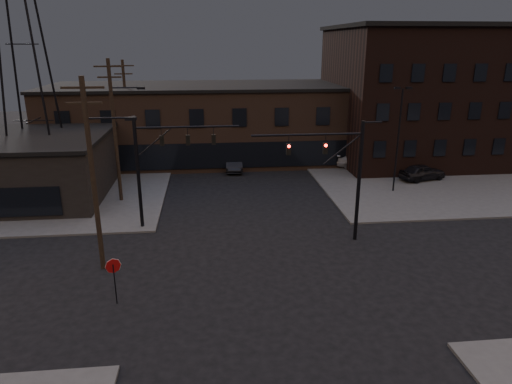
# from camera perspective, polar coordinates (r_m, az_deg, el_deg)

# --- Properties ---
(ground) EXTENTS (140.00, 140.00, 0.00)m
(ground) POSITION_cam_1_polar(r_m,az_deg,el_deg) (26.30, 1.50, -10.48)
(ground) COLOR black
(ground) RESTS_ON ground
(sidewalk_ne) EXTENTS (30.00, 30.00, 0.15)m
(sidewalk_ne) POSITION_cam_1_polar(r_m,az_deg,el_deg) (52.92, 22.53, 3.06)
(sidewalk_ne) COLOR #474744
(sidewalk_ne) RESTS_ON ground
(sidewalk_nw) EXTENTS (30.00, 30.00, 0.15)m
(sidewalk_nw) POSITION_cam_1_polar(r_m,az_deg,el_deg) (50.29, -27.88, 1.58)
(sidewalk_nw) COLOR #474744
(sidewalk_nw) RESTS_ON ground
(building_row) EXTENTS (40.00, 12.00, 8.00)m
(building_row) POSITION_cam_1_polar(r_m,az_deg,el_deg) (51.69, -2.53, 8.56)
(building_row) COLOR #493327
(building_row) RESTS_ON ground
(building_right) EXTENTS (22.00, 16.00, 14.00)m
(building_right) POSITION_cam_1_polar(r_m,az_deg,el_deg) (55.23, 21.46, 11.11)
(building_right) COLOR black
(building_right) RESTS_ON ground
(building_left) EXTENTS (16.00, 12.00, 5.00)m
(building_left) POSITION_cam_1_polar(r_m,az_deg,el_deg) (43.58, -28.67, 2.49)
(building_left) COLOR black
(building_left) RESTS_ON ground
(traffic_signal_near) EXTENTS (7.12, 0.24, 8.00)m
(traffic_signal_near) POSITION_cam_1_polar(r_m,az_deg,el_deg) (29.66, 10.76, 2.84)
(traffic_signal_near) COLOR black
(traffic_signal_near) RESTS_ON ground
(traffic_signal_far) EXTENTS (7.12, 0.24, 8.00)m
(traffic_signal_far) POSITION_cam_1_polar(r_m,az_deg,el_deg) (32.01, -12.38, 4.01)
(traffic_signal_far) COLOR black
(traffic_signal_far) RESTS_ON ground
(stop_sign) EXTENTS (0.72, 0.33, 2.48)m
(stop_sign) POSITION_cam_1_polar(r_m,az_deg,el_deg) (24.01, -17.37, -9.37)
(stop_sign) COLOR black
(stop_sign) RESTS_ON ground
(utility_pole_near) EXTENTS (3.70, 0.28, 11.00)m
(utility_pole_near) POSITION_cam_1_polar(r_m,az_deg,el_deg) (26.54, -19.65, 2.38)
(utility_pole_near) COLOR black
(utility_pole_near) RESTS_ON ground
(utility_pole_mid) EXTENTS (3.70, 0.28, 11.50)m
(utility_pole_mid) POSITION_cam_1_polar(r_m,az_deg,el_deg) (38.16, -17.18, 7.58)
(utility_pole_mid) COLOR black
(utility_pole_mid) RESTS_ON ground
(utility_pole_far) EXTENTS (2.20, 0.28, 11.00)m
(utility_pole_far) POSITION_cam_1_polar(r_m,az_deg,el_deg) (50.06, -15.86, 9.65)
(utility_pole_far) COLOR black
(utility_pole_far) RESTS_ON ground
(transmission_tower) EXTENTS (7.00, 7.00, 25.00)m
(transmission_tower) POSITION_cam_1_polar(r_m,az_deg,el_deg) (43.51, -27.21, 16.12)
(transmission_tower) COLOR black
(transmission_tower) RESTS_ON ground
(lot_light_a) EXTENTS (1.50, 0.28, 9.14)m
(lot_light_a) POSITION_cam_1_polar(r_m,az_deg,el_deg) (40.86, 17.43, 7.33)
(lot_light_a) COLOR black
(lot_light_a) RESTS_ON ground
(lot_light_b) EXTENTS (1.50, 0.28, 9.14)m
(lot_light_b) POSITION_cam_1_polar(r_m,az_deg,el_deg) (47.88, 21.79, 8.36)
(lot_light_b) COLOR black
(lot_light_b) RESTS_ON ground
(parked_car_lot_a) EXTENTS (4.85, 3.00, 1.54)m
(parked_car_lot_a) POSITION_cam_1_polar(r_m,az_deg,el_deg) (46.13, 20.07, 2.36)
(parked_car_lot_a) COLOR black
(parked_car_lot_a) RESTS_ON sidewalk_ne
(parked_car_lot_b) EXTENTS (5.46, 2.84, 1.51)m
(parked_car_lot_b) POSITION_cam_1_polar(r_m,az_deg,el_deg) (49.13, 12.93, 3.92)
(parked_car_lot_b) COLOR #A4A4A6
(parked_car_lot_b) RESTS_ON sidewalk_ne
(car_crossing) EXTENTS (1.78, 4.78, 1.56)m
(car_crossing) POSITION_cam_1_polar(r_m,az_deg,el_deg) (47.35, -2.79, 3.68)
(car_crossing) COLOR black
(car_crossing) RESTS_ON ground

